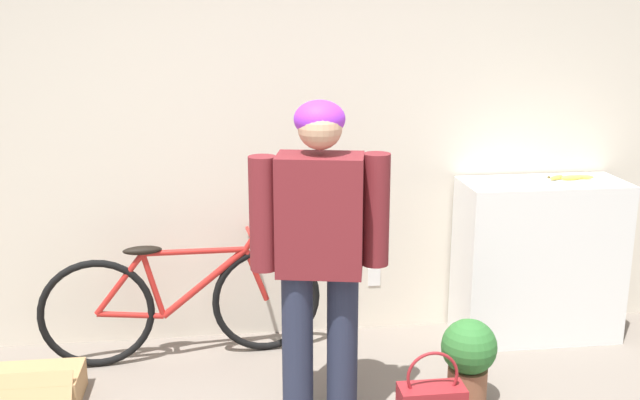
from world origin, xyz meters
TOP-DOWN VIEW (x-y plane):
  - wall_back at (0.00, 2.24)m, footprint 8.00×0.07m
  - side_shelf at (1.54, 1.97)m, footprint 0.99×0.43m
  - person at (0.07, 1.18)m, footprint 0.68×0.33m
  - bicycle at (-0.65, 1.92)m, footprint 1.63×0.46m
  - banana at (1.72, 2.00)m, footprint 0.29×0.08m
  - cardboard_box at (-1.44, 1.51)m, footprint 0.52×0.38m
  - potted_plant at (0.85, 1.20)m, footprint 0.29×0.29m

SIDE VIEW (x-z plane):
  - cardboard_box at x=-1.44m, z-range -0.03..0.19m
  - potted_plant at x=0.85m, z-range 0.03..0.50m
  - bicycle at x=-0.65m, z-range -0.01..0.72m
  - side_shelf at x=1.54m, z-range 0.00..1.00m
  - person at x=0.07m, z-range 0.13..1.75m
  - banana at x=1.72m, z-range 1.00..1.04m
  - wall_back at x=0.00m, z-range 0.00..2.60m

